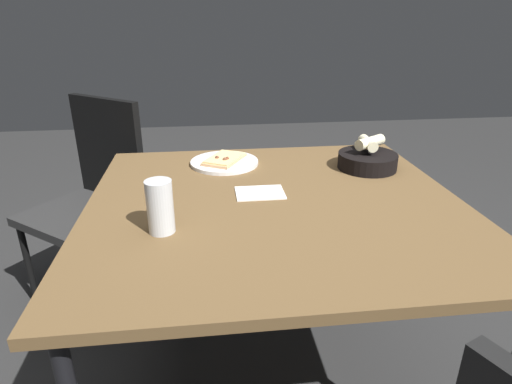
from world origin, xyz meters
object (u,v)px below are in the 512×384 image
Objects in this scene: pizza_plate at (224,162)px; chair_near at (94,190)px; bread_basket at (367,159)px; dining_table at (275,216)px; beer_glass at (160,210)px.

chair_near reaches higher than pizza_plate.
bread_basket is at bearing 168.30° from pizza_plate.
dining_table is 5.32× the size of bread_basket.
chair_near is (0.40, -0.86, -0.28)m from beer_glass.
beer_glass is (0.20, 0.54, 0.05)m from pizza_plate.
bread_basket is 0.85m from beer_glass.
chair_near is at bearing -20.72° from bread_basket.
pizza_plate is 0.71m from chair_near.
beer_glass is at bearing 69.81° from pizza_plate.
dining_table is 1.25× the size of chair_near.
beer_glass is 0.16× the size of chair_near.
pizza_plate is at bearing -11.70° from bread_basket.
chair_near is at bearing -42.99° from dining_table.
pizza_plate is (0.14, -0.37, 0.06)m from dining_table.
pizza_plate is 1.20× the size of bread_basket.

